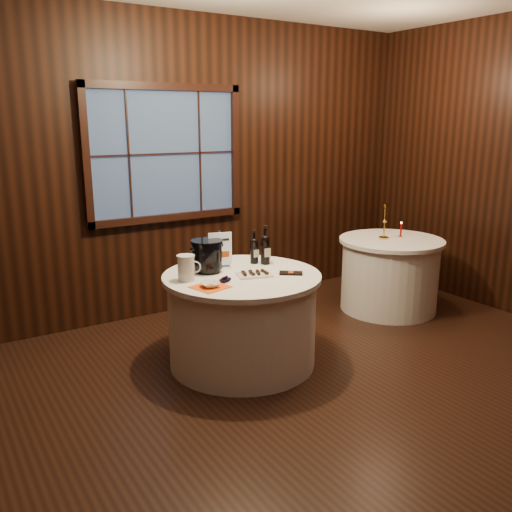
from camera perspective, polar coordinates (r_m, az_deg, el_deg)
ground at (r=3.91m, az=6.44°, el=-16.35°), size 6.00×6.00×0.00m
back_wall at (r=5.53m, az=-9.57°, el=9.49°), size 6.00×0.10×3.00m
main_table at (r=4.48m, az=-1.47°, el=-6.62°), size 1.28×1.28×0.77m
side_table at (r=5.91m, az=13.87°, el=-1.85°), size 1.08×1.08×0.77m
sign_stand at (r=4.51m, az=-3.78°, el=0.04°), size 0.19×0.13×0.32m
port_bottle_left at (r=4.66m, az=-0.18°, el=0.75°), size 0.07×0.07×0.29m
port_bottle_right at (r=4.63m, az=0.99°, el=0.91°), size 0.08×0.08×0.34m
ice_bucket at (r=4.41m, az=-5.17°, el=0.08°), size 0.26×0.26×0.26m
chocolate_plate at (r=4.31m, az=-0.16°, el=-1.90°), size 0.31×0.25×0.04m
chocolate_box at (r=4.37m, az=3.69°, el=-1.81°), size 0.20×0.19×0.02m
grape_bunch at (r=4.15m, az=-3.12°, el=-2.50°), size 0.17×0.09×0.04m
glass_pitcher at (r=4.20m, az=-7.35°, el=-1.23°), size 0.18×0.14×0.20m
orange_napkin at (r=4.04m, az=-4.84°, el=-3.27°), size 0.29×0.29×0.00m
cracker_bowl at (r=4.03m, az=-4.85°, el=-3.00°), size 0.16×0.16×0.04m
brass_candlestick at (r=5.77m, az=13.36°, el=3.07°), size 0.10×0.10×0.37m
red_candle at (r=5.91m, az=15.00°, el=2.55°), size 0.04×0.04×0.17m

